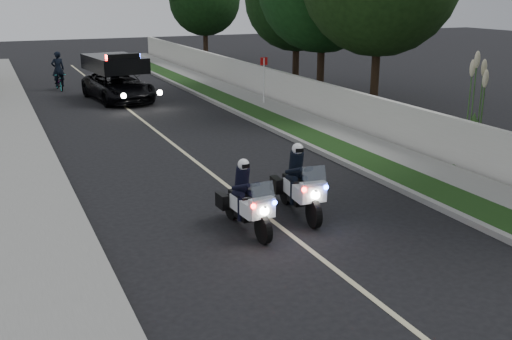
{
  "coord_description": "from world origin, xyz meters",
  "views": [
    {
      "loc": [
        -5.76,
        -10.72,
        5.2
      ],
      "look_at": [
        -0.01,
        2.15,
        1.0
      ],
      "focal_mm": 42.36,
      "sensor_mm": 36.0,
      "label": 1
    }
  ],
  "objects": [
    {
      "name": "ground",
      "position": [
        0.0,
        0.0,
        0.0
      ],
      "size": [
        120.0,
        120.0,
        0.0
      ],
      "primitive_type": "plane",
      "color": "black",
      "rests_on": "ground"
    },
    {
      "name": "bicycle",
      "position": [
        -2.16,
        23.49,
        0.0
      ],
      "size": [
        0.74,
        1.76,
        0.9
      ],
      "primitive_type": "imported",
      "rotation": [
        0.0,
        0.0,
        0.08
      ],
      "color": "black",
      "rests_on": "ground"
    },
    {
      "name": "lane_marking",
      "position": [
        0.0,
        10.0,
        0.0
      ],
      "size": [
        0.12,
        50.0,
        0.01
      ],
      "primitive_type": "cube",
      "color": "#BFB78C",
      "rests_on": "ground"
    },
    {
      "name": "tree_right_b",
      "position": [
        9.82,
        11.34,
        0.0
      ],
      "size": [
        7.54,
        7.54,
        11.37
      ],
      "primitive_type": null,
      "rotation": [
        0.0,
        0.0,
        0.11
      ],
      "color": "#1D3F15",
      "rests_on": "ground"
    },
    {
      "name": "sign_post",
      "position": [
        6.0,
        14.69,
        0.0
      ],
      "size": [
        0.38,
        0.38,
        2.33
      ],
      "primitive_type": null,
      "rotation": [
        0.0,
        0.0,
        0.04
      ],
      "color": "red",
      "rests_on": "ground"
    },
    {
      "name": "tree_right_e",
      "position": [
        9.8,
        33.46,
        0.0
      ],
      "size": [
        6.51,
        6.51,
        8.82
      ],
      "primitive_type": null,
      "rotation": [
        0.0,
        0.0,
        0.27
      ],
      "color": "black",
      "rests_on": "ground"
    },
    {
      "name": "sidewalk_right",
      "position": [
        6.1,
        10.0,
        0.08
      ],
      "size": [
        1.4,
        60.0,
        0.16
      ],
      "primitive_type": "cube",
      "color": "gray",
      "rests_on": "ground"
    },
    {
      "name": "police_suv",
      "position": [
        0.1,
        18.89,
        0.0
      ],
      "size": [
        3.01,
        5.46,
        2.53
      ],
      "primitive_type": "imported",
      "rotation": [
        0.0,
        0.0,
        0.12
      ],
      "color": "black",
      "rests_on": "ground"
    },
    {
      "name": "curb_right",
      "position": [
        4.1,
        10.0,
        0.07
      ],
      "size": [
        0.2,
        60.0,
        0.15
      ],
      "primitive_type": "cube",
      "color": "gray",
      "rests_on": "ground"
    },
    {
      "name": "police_moto_right",
      "position": [
        0.76,
        1.35,
        0.0
      ],
      "size": [
        0.91,
        2.12,
        1.75
      ],
      "primitive_type": null,
      "rotation": [
        0.0,
        0.0,
        -0.09
      ],
      "color": "white",
      "rests_on": "ground"
    },
    {
      "name": "grass_verge",
      "position": [
        4.8,
        10.0,
        0.08
      ],
      "size": [
        1.2,
        60.0,
        0.16
      ],
      "primitive_type": "cube",
      "color": "#193814",
      "rests_on": "ground"
    },
    {
      "name": "police_moto_left",
      "position": [
        -0.78,
        0.95,
        0.0
      ],
      "size": [
        0.77,
        1.97,
        1.65
      ],
      "primitive_type": null,
      "rotation": [
        0.0,
        0.0,
        0.05
      ],
      "color": "white",
      "rests_on": "ground"
    },
    {
      "name": "sidewalk_left",
      "position": [
        -5.2,
        10.0,
        0.08
      ],
      "size": [
        2.0,
        60.0,
        0.16
      ],
      "primitive_type": "cube",
      "color": "gray",
      "rests_on": "ground"
    },
    {
      "name": "pampas_far",
      "position": [
        7.6,
        2.96,
        0.0
      ],
      "size": [
        1.65,
        1.65,
        3.73
      ],
      "primitive_type": null,
      "rotation": [
        0.0,
        0.0,
        0.33
      ],
      "color": "beige",
      "rests_on": "ground"
    },
    {
      "name": "tree_right_c",
      "position": [
        9.87,
        18.89,
        0.0
      ],
      "size": [
        6.0,
        6.0,
        9.35
      ],
      "primitive_type": null,
      "rotation": [
        0.0,
        0.0,
        -0.07
      ],
      "color": "#133410",
      "rests_on": "ground"
    },
    {
      "name": "property_wall",
      "position": [
        7.1,
        10.0,
        0.75
      ],
      "size": [
        0.22,
        60.0,
        1.5
      ],
      "primitive_type": "cube",
      "color": "beige",
      "rests_on": "ground"
    },
    {
      "name": "tree_right_d",
      "position": [
        9.42,
        15.39,
        0.0
      ],
      "size": [
        7.22,
        7.22,
        10.49
      ],
      "primitive_type": null,
      "rotation": [
        0.0,
        0.0,
        0.16
      ],
      "color": "#164417",
      "rests_on": "ground"
    },
    {
      "name": "curb_left",
      "position": [
        -4.1,
        10.0,
        0.07
      ],
      "size": [
        0.2,
        60.0,
        0.15
      ],
      "primitive_type": "cube",
      "color": "gray",
      "rests_on": "ground"
    },
    {
      "name": "cyclist",
      "position": [
        -2.16,
        23.49,
        0.0
      ],
      "size": [
        0.73,
        0.53,
        1.88
      ],
      "primitive_type": "imported",
      "rotation": [
        0.0,
        0.0,
        3.27
      ],
      "color": "black",
      "rests_on": "ground"
    }
  ]
}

